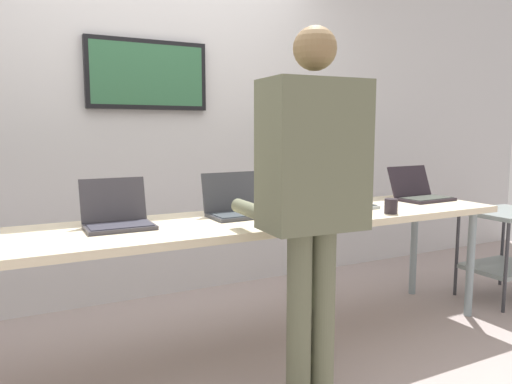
% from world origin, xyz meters
% --- Properties ---
extents(ground, '(8.00, 8.00, 0.04)m').
position_xyz_m(ground, '(0.00, 0.00, -0.02)').
color(ground, '#A59591').
extents(back_wall, '(8.00, 0.11, 2.63)m').
position_xyz_m(back_wall, '(-0.00, 1.13, 1.32)').
color(back_wall, silver).
rests_on(back_wall, ground).
extents(workbench, '(3.62, 0.70, 0.75)m').
position_xyz_m(workbench, '(0.00, 0.00, 0.71)').
color(workbench, beige).
rests_on(workbench, ground).
extents(laptop_station_1, '(0.33, 0.28, 0.24)m').
position_xyz_m(laptop_station_1, '(-0.50, 0.09, 0.81)').
color(laptop_station_1, '#3A383F').
rests_on(laptop_station_1, workbench).
extents(laptop_station_2, '(0.35, 0.28, 0.24)m').
position_xyz_m(laptop_station_2, '(0.17, 0.10, 0.81)').
color(laptop_station_2, '#383940').
rests_on(laptop_station_2, workbench).
extents(laptop_station_3, '(0.35, 0.32, 0.24)m').
position_xyz_m(laptop_station_3, '(0.89, 0.07, 0.81)').
color(laptop_station_3, '#AAB4B9').
rests_on(laptop_station_3, workbench).
extents(laptop_station_4, '(0.38, 0.32, 0.23)m').
position_xyz_m(laptop_station_4, '(1.58, 0.09, 0.80)').
color(laptop_station_4, '#282028').
rests_on(laptop_station_4, workbench).
extents(person, '(0.45, 0.60, 1.66)m').
position_xyz_m(person, '(0.19, -0.62, 1.01)').
color(person, '#62664D').
rests_on(person, ground).
extents(coffee_mug, '(0.08, 0.08, 0.09)m').
position_xyz_m(coffee_mug, '(1.00, -0.25, 0.79)').
color(coffee_mug, '#2A2328').
rests_on(coffee_mug, workbench).
extents(storage_cart, '(0.56, 0.44, 0.65)m').
position_xyz_m(storage_cart, '(2.23, -0.12, 0.43)').
color(storage_cart, gray).
rests_on(storage_cart, ground).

